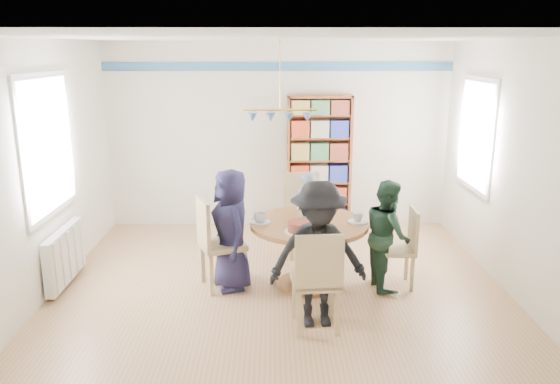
{
  "coord_description": "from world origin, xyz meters",
  "views": [
    {
      "loc": [
        -0.08,
        -5.47,
        2.59
      ],
      "look_at": [
        0.0,
        0.4,
        1.05
      ],
      "focal_mm": 35.0,
      "sensor_mm": 36.0,
      "label": 1
    }
  ],
  "objects_px": {
    "person_near": "(318,255)",
    "chair_right": "(403,244)",
    "chair_far": "(303,210)",
    "chair_near": "(317,277)",
    "radiator": "(65,255)",
    "bookshelf": "(319,164)",
    "person_left": "(231,229)",
    "person_far": "(308,215)",
    "dining_table": "(309,239)",
    "person_right": "(387,234)",
    "chair_left": "(215,239)"
  },
  "relations": [
    {
      "from": "chair_left",
      "to": "chair_right",
      "type": "height_order",
      "value": "chair_left"
    },
    {
      "from": "dining_table",
      "to": "chair_near",
      "type": "relative_size",
      "value": 1.3
    },
    {
      "from": "chair_left",
      "to": "person_left",
      "type": "distance_m",
      "value": 0.21
    },
    {
      "from": "person_far",
      "to": "chair_right",
      "type": "bearing_deg",
      "value": 153.93
    },
    {
      "from": "person_left",
      "to": "person_far",
      "type": "xyz_separation_m",
      "value": [
        0.9,
        0.9,
        -0.11
      ]
    },
    {
      "from": "radiator",
      "to": "person_far",
      "type": "relative_size",
      "value": 0.89
    },
    {
      "from": "chair_right",
      "to": "bookshelf",
      "type": "relative_size",
      "value": 0.46
    },
    {
      "from": "radiator",
      "to": "person_far",
      "type": "distance_m",
      "value": 2.9
    },
    {
      "from": "chair_right",
      "to": "bookshelf",
      "type": "bearing_deg",
      "value": 109.89
    },
    {
      "from": "chair_far",
      "to": "bookshelf",
      "type": "relative_size",
      "value": 0.54
    },
    {
      "from": "radiator",
      "to": "chair_left",
      "type": "height_order",
      "value": "chair_left"
    },
    {
      "from": "person_right",
      "to": "bookshelf",
      "type": "distance_m",
      "value": 2.25
    },
    {
      "from": "person_left",
      "to": "person_far",
      "type": "relative_size",
      "value": 1.2
    },
    {
      "from": "person_right",
      "to": "person_far",
      "type": "height_order",
      "value": "person_right"
    },
    {
      "from": "chair_near",
      "to": "person_left",
      "type": "distance_m",
      "value": 1.34
    },
    {
      "from": "dining_table",
      "to": "bookshelf",
      "type": "bearing_deg",
      "value": 82.46
    },
    {
      "from": "person_left",
      "to": "person_far",
      "type": "bearing_deg",
      "value": 113.17
    },
    {
      "from": "person_left",
      "to": "bookshelf",
      "type": "relative_size",
      "value": 0.69
    },
    {
      "from": "radiator",
      "to": "person_near",
      "type": "height_order",
      "value": "person_near"
    },
    {
      "from": "radiator",
      "to": "person_near",
      "type": "bearing_deg",
      "value": -19.2
    },
    {
      "from": "dining_table",
      "to": "person_near",
      "type": "distance_m",
      "value": 0.91
    },
    {
      "from": "person_near",
      "to": "bookshelf",
      "type": "relative_size",
      "value": 0.73
    },
    {
      "from": "person_left",
      "to": "dining_table",
      "type": "bearing_deg",
      "value": 69.52
    },
    {
      "from": "chair_far",
      "to": "chair_near",
      "type": "relative_size",
      "value": 1.05
    },
    {
      "from": "chair_near",
      "to": "person_left",
      "type": "xyz_separation_m",
      "value": [
        -0.86,
        1.02,
        0.13
      ]
    },
    {
      "from": "chair_far",
      "to": "chair_near",
      "type": "bearing_deg",
      "value": -89.52
    },
    {
      "from": "person_near",
      "to": "chair_right",
      "type": "bearing_deg",
      "value": 35.61
    },
    {
      "from": "chair_right",
      "to": "chair_left",
      "type": "bearing_deg",
      "value": -179.39
    },
    {
      "from": "person_far",
      "to": "chair_left",
      "type": "bearing_deg",
      "value": 55.83
    },
    {
      "from": "chair_far",
      "to": "radiator",
      "type": "bearing_deg",
      "value": -160.24
    },
    {
      "from": "radiator",
      "to": "person_right",
      "type": "distance_m",
      "value": 3.61
    },
    {
      "from": "person_near",
      "to": "bookshelf",
      "type": "bearing_deg",
      "value": 80.01
    },
    {
      "from": "chair_right",
      "to": "person_near",
      "type": "bearing_deg",
      "value": -139.19
    },
    {
      "from": "chair_near",
      "to": "bookshelf",
      "type": "bearing_deg",
      "value": 85.1
    },
    {
      "from": "chair_left",
      "to": "bookshelf",
      "type": "bearing_deg",
      "value": 58.41
    },
    {
      "from": "person_left",
      "to": "chair_far",
      "type": "bearing_deg",
      "value": 119.79
    },
    {
      "from": "chair_far",
      "to": "person_near",
      "type": "relative_size",
      "value": 0.74
    },
    {
      "from": "person_left",
      "to": "person_right",
      "type": "height_order",
      "value": "person_left"
    },
    {
      "from": "chair_right",
      "to": "person_left",
      "type": "relative_size",
      "value": 0.67
    },
    {
      "from": "dining_table",
      "to": "chair_far",
      "type": "relative_size",
      "value": 1.24
    },
    {
      "from": "radiator",
      "to": "chair_right",
      "type": "height_order",
      "value": "chair_right"
    },
    {
      "from": "chair_left",
      "to": "person_near",
      "type": "relative_size",
      "value": 0.73
    },
    {
      "from": "dining_table",
      "to": "person_near",
      "type": "bearing_deg",
      "value": -88.23
    },
    {
      "from": "chair_right",
      "to": "person_left",
      "type": "distance_m",
      "value": 1.91
    },
    {
      "from": "chair_far",
      "to": "person_right",
      "type": "xyz_separation_m",
      "value": [
        0.87,
        -1.08,
        0.04
      ]
    },
    {
      "from": "radiator",
      "to": "chair_near",
      "type": "distance_m",
      "value": 2.96
    },
    {
      "from": "person_far",
      "to": "person_near",
      "type": "height_order",
      "value": "person_near"
    },
    {
      "from": "radiator",
      "to": "chair_near",
      "type": "bearing_deg",
      "value": -21.92
    },
    {
      "from": "radiator",
      "to": "person_far",
      "type": "height_order",
      "value": "person_far"
    },
    {
      "from": "person_left",
      "to": "bookshelf",
      "type": "xyz_separation_m",
      "value": [
        1.13,
        2.13,
        0.29
      ]
    }
  ]
}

